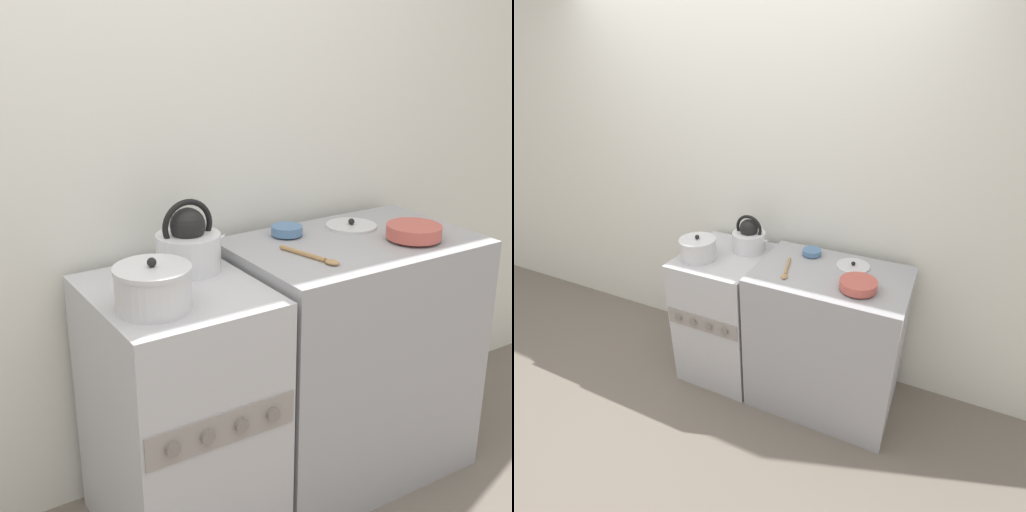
% 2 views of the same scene
% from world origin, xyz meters
% --- Properties ---
extents(ground_plane, '(12.00, 12.00, 0.00)m').
position_xyz_m(ground_plane, '(0.00, 0.00, 0.00)').
color(ground_plane, '#70665B').
extents(wall_back, '(7.00, 0.06, 2.50)m').
position_xyz_m(wall_back, '(0.00, 0.67, 1.25)').
color(wall_back, silver).
rests_on(wall_back, ground_plane).
extents(stove, '(0.53, 0.62, 0.91)m').
position_xyz_m(stove, '(0.00, 0.30, 0.46)').
color(stove, '#B2B2B7').
rests_on(stove, ground_plane).
extents(counter, '(0.88, 0.58, 0.95)m').
position_xyz_m(counter, '(0.72, 0.29, 0.47)').
color(counter, '#99999E').
rests_on(counter, ground_plane).
extents(kettle, '(0.27, 0.22, 0.24)m').
position_xyz_m(kettle, '(0.12, 0.43, 1.00)').
color(kettle, silver).
rests_on(kettle, stove).
extents(cooking_pot, '(0.23, 0.23, 0.16)m').
position_xyz_m(cooking_pot, '(-0.12, 0.19, 0.98)').
color(cooking_pot, silver).
rests_on(cooking_pot, stove).
extents(enamel_bowl, '(0.20, 0.20, 0.06)m').
position_xyz_m(enamel_bowl, '(0.90, 0.18, 0.98)').
color(enamel_bowl, '#B75147').
rests_on(enamel_bowl, counter).
extents(small_ceramic_bowl, '(0.12, 0.12, 0.04)m').
position_xyz_m(small_ceramic_bowl, '(0.54, 0.46, 0.97)').
color(small_ceramic_bowl, '#4C729E').
rests_on(small_ceramic_bowl, counter).
extents(loose_pot_lid, '(0.19, 0.19, 0.03)m').
position_xyz_m(loose_pot_lid, '(0.81, 0.42, 0.95)').
color(loose_pot_lid, silver).
rests_on(loose_pot_lid, counter).
extents(wooden_spoon, '(0.09, 0.25, 0.02)m').
position_xyz_m(wooden_spoon, '(0.48, 0.21, 0.96)').
color(wooden_spoon, '#A37A4C').
rests_on(wooden_spoon, counter).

